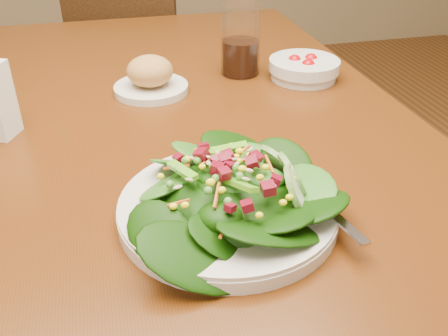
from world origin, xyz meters
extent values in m
cube|color=#542308|center=(0.00, 0.00, 0.73)|extent=(0.90, 1.40, 0.04)
cylinder|color=#412913|center=(-0.39, 0.64, 0.35)|extent=(0.07, 0.07, 0.71)
cylinder|color=#412913|center=(0.39, 0.64, 0.35)|extent=(0.07, 0.07, 0.71)
cube|color=#412913|center=(0.04, 1.00, 0.39)|extent=(0.49, 0.49, 0.04)
cylinder|color=#412913|center=(0.26, 1.09, 0.19)|extent=(0.04, 0.04, 0.37)
cylinder|color=#412913|center=(-0.05, 1.21, 0.19)|extent=(0.04, 0.04, 0.37)
cylinder|color=#412913|center=(0.14, 0.79, 0.19)|extent=(0.04, 0.04, 0.37)
cylinder|color=#412913|center=(-0.17, 0.90, 0.19)|extent=(0.04, 0.04, 0.37)
cube|color=#412913|center=(-0.02, 0.83, 0.62)|extent=(0.35, 0.16, 0.42)
cylinder|color=silver|center=(0.05, -0.29, 0.76)|extent=(0.28, 0.28, 0.02)
ellipsoid|color=black|center=(0.05, -0.29, 0.79)|extent=(0.19, 0.19, 0.04)
cube|color=silver|center=(0.17, -0.32, 0.77)|extent=(0.05, 0.18, 0.01)
cylinder|color=silver|center=(0.00, 0.14, 0.76)|extent=(0.15, 0.15, 0.01)
ellipsoid|color=tan|center=(0.00, 0.14, 0.79)|extent=(0.09, 0.09, 0.06)
cylinder|color=silver|center=(0.32, 0.13, 0.77)|extent=(0.15, 0.15, 0.04)
sphere|color=#BA060B|center=(0.34, 0.14, 0.78)|extent=(0.03, 0.03, 0.03)
sphere|color=#BA060B|center=(0.30, 0.14, 0.78)|extent=(0.03, 0.03, 0.03)
sphere|color=#BA060B|center=(0.32, 0.11, 0.78)|extent=(0.03, 0.03, 0.03)
cylinder|color=silver|center=(0.20, 0.19, 0.82)|extent=(0.08, 0.08, 0.14)
cylinder|color=black|center=(0.20, 0.19, 0.79)|extent=(0.07, 0.07, 0.07)
camera|label=1|loc=(-0.08, -0.79, 1.14)|focal=40.00mm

